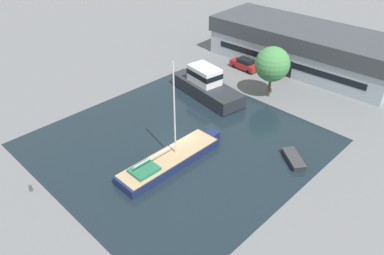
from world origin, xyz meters
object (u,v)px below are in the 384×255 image
object	(u,v)px
warehouse_building	(303,46)
parked_car	(245,64)
motor_cruiser	(206,86)
small_dinghy	(294,159)
quay_tree_near_building	(272,64)
sailboat_moored	(170,159)

from	to	relation	value
warehouse_building	parked_car	xyz separation A→B (m)	(-5.36, -7.58, -2.23)
warehouse_building	motor_cruiser	size ratio (longest dim) A/B	2.50
warehouse_building	small_dinghy	bearing A→B (deg)	-63.42
warehouse_building	quay_tree_near_building	xyz separation A→B (m)	(2.38, -12.19, 1.57)
sailboat_moored	warehouse_building	bearing A→B (deg)	96.99
warehouse_building	small_dinghy	distance (m)	25.62
quay_tree_near_building	parked_car	size ratio (longest dim) A/B	1.50
sailboat_moored	parked_car	bearing A→B (deg)	111.06
warehouse_building	parked_car	world-z (taller)	warehouse_building
parked_car	small_dinghy	size ratio (longest dim) A/B	1.27
warehouse_building	motor_cruiser	bearing A→B (deg)	-104.80
parked_car	small_dinghy	bearing A→B (deg)	-126.72
small_dinghy	quay_tree_near_building	bearing A→B (deg)	-98.41
warehouse_building	motor_cruiser	world-z (taller)	warehouse_building
warehouse_building	motor_cruiser	distance (m)	18.43
warehouse_building	motor_cruiser	xyz separation A→B (m)	(-3.82, -17.96, -1.66)
quay_tree_near_building	parked_car	distance (m)	9.77
quay_tree_near_building	small_dinghy	world-z (taller)	quay_tree_near_building
parked_car	sailboat_moored	xyz separation A→B (m)	(9.04, -23.86, -0.29)
quay_tree_near_building	motor_cruiser	bearing A→B (deg)	-137.07
parked_car	motor_cruiser	xyz separation A→B (m)	(1.54, -10.37, 0.58)
warehouse_building	sailboat_moored	world-z (taller)	sailboat_moored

